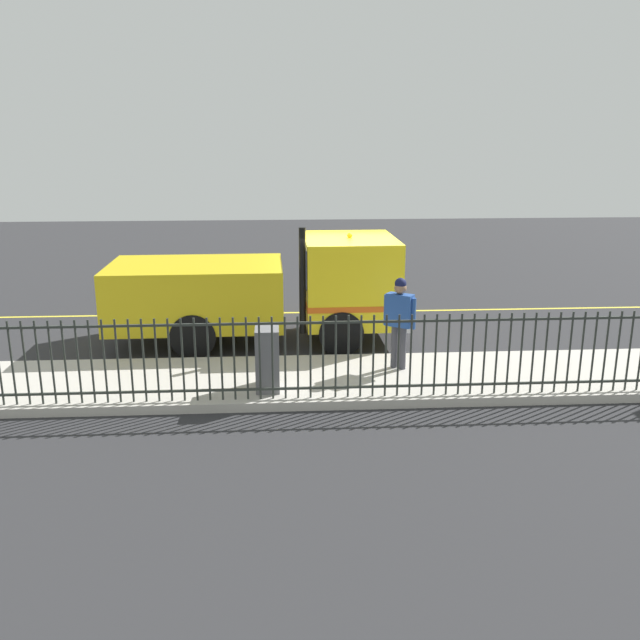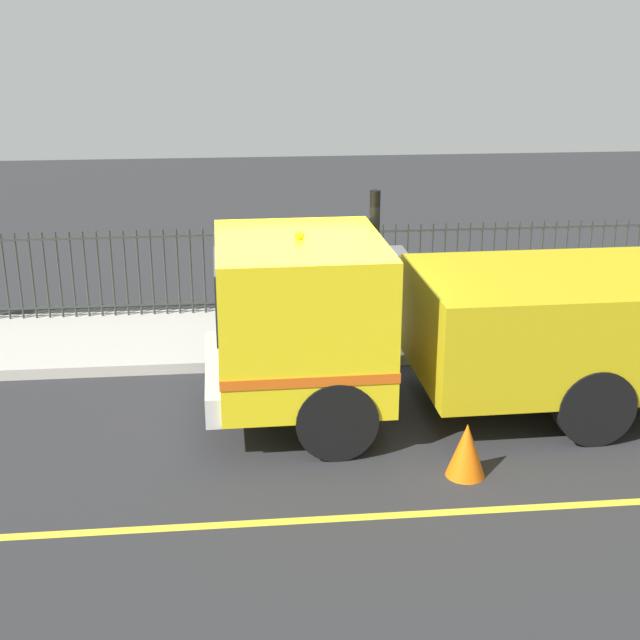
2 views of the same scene
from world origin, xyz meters
name	(u,v)px [view 1 (image 1 of 2)]	position (x,y,z in m)	size (l,w,h in m)	color
ground_plane	(344,339)	(0.00, 0.00, 0.00)	(46.15, 46.15, 0.00)	#2B2B2D
sidewalk_slab	(359,379)	(2.87, 0.00, 0.08)	(2.54, 20.98, 0.16)	#B7B2A8
lane_marking	(335,312)	(-2.48, 0.00, 0.00)	(0.12, 18.88, 0.01)	yellow
work_truck	(278,285)	(0.00, -1.51, 1.30)	(2.57, 6.54, 2.72)	yellow
worker_standing	(400,314)	(2.50, 0.80, 1.26)	(0.47, 0.56, 1.79)	#264C99
iron_fence	(367,356)	(3.92, 0.00, 0.90)	(0.04, 17.87, 1.46)	#2D332D
utility_cabinet	(267,358)	(3.42, -1.70, 0.73)	(0.66, 0.42, 1.13)	slate
traffic_cone	(274,308)	(-1.73, -1.60, 0.32)	(0.44, 0.44, 0.63)	orange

